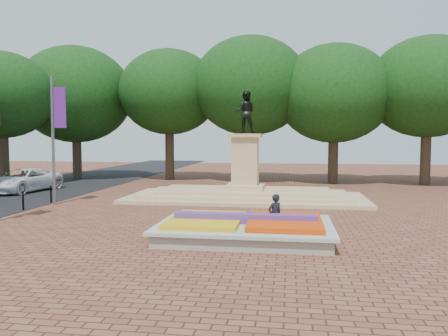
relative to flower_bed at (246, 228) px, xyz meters
name	(u,v)px	position (x,y,z in m)	size (l,w,h in m)	color
ground	(226,226)	(-1.03, 2.00, -0.38)	(90.00, 90.00, 0.00)	brown
flower_bed	(246,228)	(0.00, 0.00, 0.00)	(6.30, 4.30, 0.91)	gray
monument	(245,185)	(-1.03, 10.00, 0.50)	(14.00, 6.00, 6.40)	tan
tree_row_back	(287,100)	(1.31, 20.00, 6.29)	(44.80, 8.80, 10.43)	#3A2B20
van	(23,180)	(-16.27, 11.37, 0.41)	(2.61, 5.66, 1.57)	white
pedestrian	(275,216)	(1.04, 0.31, 0.43)	(0.59, 0.39, 1.61)	black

